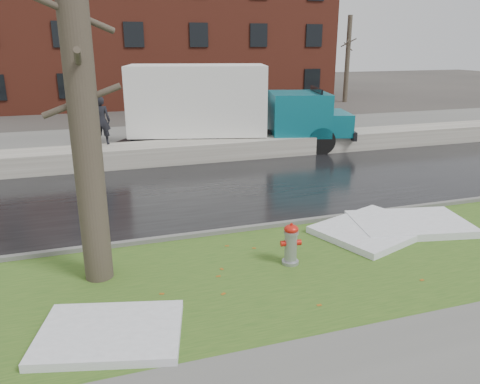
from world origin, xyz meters
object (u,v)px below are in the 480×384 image
object	(u,v)px
tree	(82,105)
box_truck	(225,106)
fire_hydrant	(291,242)
worker	(101,120)

from	to	relation	value
tree	box_truck	xyz separation A→B (m)	(5.68, 10.42, -1.51)
fire_hydrant	worker	bearing A→B (deg)	115.56
fire_hydrant	tree	bearing A→B (deg)	178.46
tree	worker	size ratio (longest dim) A/B	3.67
tree	box_truck	bearing A→B (deg)	61.39
box_truck	tree	bearing A→B (deg)	-104.13
box_truck	worker	xyz separation A→B (m)	(-5.10, -0.75, -0.25)
box_truck	worker	bearing A→B (deg)	-157.13
tree	worker	world-z (taller)	tree
fire_hydrant	worker	world-z (taller)	worker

